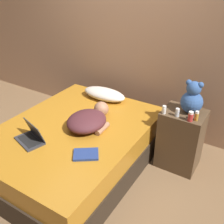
{
  "coord_description": "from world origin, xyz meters",
  "views": [
    {
      "loc": [
        1.64,
        -1.83,
        2.07
      ],
      "look_at": [
        0.36,
        0.24,
        0.7
      ],
      "focal_mm": 42.0,
      "sensor_mm": 36.0,
      "label": 1
    }
  ],
  "objects": [
    {
      "name": "book",
      "position": [
        0.42,
        -0.32,
        0.53
      ],
      "size": [
        0.29,
        0.27,
        0.02
      ],
      "rotation": [
        0.0,
        0.0,
        0.62
      ],
      "color": "navy",
      "rests_on": "bed"
    },
    {
      "name": "person_lying",
      "position": [
        0.14,
        0.12,
        0.6
      ],
      "size": [
        0.43,
        0.64,
        0.17
      ],
      "rotation": [
        0.0,
        0.0,
        0.05
      ],
      "color": "#4C2328",
      "rests_on": "bed"
    },
    {
      "name": "bottle_amber",
      "position": [
        1.17,
        0.53,
        0.75
      ],
      "size": [
        0.04,
        0.04,
        0.1
      ],
      "color": "gold",
      "rests_on": "nightstand"
    },
    {
      "name": "wall_back",
      "position": [
        0.0,
        1.25,
        1.3
      ],
      "size": [
        8.0,
        0.06,
        2.6
      ],
      "color": "tan",
      "rests_on": "ground_plane"
    },
    {
      "name": "laptop",
      "position": [
        -0.19,
        -0.41,
        0.56
      ],
      "size": [
        0.36,
        0.28,
        0.2
      ],
      "rotation": [
        0.0,
        0.0,
        -0.29
      ],
      "color": "#333338",
      "rests_on": "bed"
    },
    {
      "name": "bottle_clear",
      "position": [
        0.98,
        0.51,
        0.75
      ],
      "size": [
        0.04,
        0.04,
        0.09
      ],
      "color": "silver",
      "rests_on": "nightstand"
    },
    {
      "name": "nightstand",
      "position": [
        1.02,
        0.64,
        0.35
      ],
      "size": [
        0.45,
        0.38,
        0.7
      ],
      "color": "brown",
      "rests_on": "ground_plane"
    },
    {
      "name": "bottle_red",
      "position": [
        1.12,
        0.49,
        0.76
      ],
      "size": [
        0.05,
        0.05,
        0.11
      ],
      "color": "#B72D2D",
      "rests_on": "nightstand"
    },
    {
      "name": "bed",
      "position": [
        0.0,
        0.0,
        0.26
      ],
      "size": [
        1.48,
        1.94,
        0.52
      ],
      "color": "#2D2319",
      "rests_on": "ground_plane"
    },
    {
      "name": "ground_plane",
      "position": [
        0.0,
        0.0,
        0.0
      ],
      "size": [
        12.0,
        12.0,
        0.0
      ],
      "primitive_type": "plane",
      "color": "brown"
    },
    {
      "name": "teddy_bear",
      "position": [
        1.07,
        0.67,
        0.86
      ],
      "size": [
        0.23,
        0.23,
        0.36
      ],
      "color": "#335693",
      "rests_on": "nightstand"
    },
    {
      "name": "pillow",
      "position": [
        -0.09,
        0.76,
        0.59
      ],
      "size": [
        0.6,
        0.28,
        0.14
      ],
      "color": "beige",
      "rests_on": "bed"
    },
    {
      "name": "bottle_white",
      "position": [
        0.84,
        0.49,
        0.75
      ],
      "size": [
        0.04,
        0.04,
        0.09
      ],
      "color": "white",
      "rests_on": "nightstand"
    }
  ]
}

